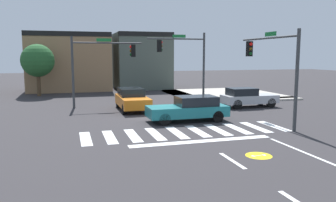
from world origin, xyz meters
name	(u,v)px	position (x,y,z in m)	size (l,w,h in m)	color
ground_plane	(164,117)	(0.00, 0.00, 0.00)	(120.00, 120.00, 0.00)	#302D30
crosswalk_near	(187,132)	(0.00, -4.50, 0.00)	(10.69, 2.81, 0.01)	silver
lane_markings	(291,175)	(1.16, -11.43, 0.00)	(6.80, 18.75, 0.01)	white
bike_detector_marking	(259,156)	(1.29, -9.23, 0.00)	(1.04, 1.04, 0.01)	yellow
curb_corner_northeast	(221,95)	(8.49, 9.42, 0.07)	(10.00, 10.60, 0.15)	#B2AA9E
storefront_row	(102,61)	(-1.98, 19.16, 3.21)	(15.71, 6.77, 6.44)	#93704C
traffic_signal_southeast	(272,59)	(5.33, -3.76, 3.70)	(0.32, 5.64, 5.23)	#383A3D
traffic_signal_northwest	(101,58)	(-3.36, 5.52, 3.66)	(5.27, 0.32, 5.29)	#383A3D
traffic_signal_northeast	(184,55)	(3.41, 5.85, 3.92)	(4.93, 0.32, 5.75)	#383A3D
car_silver	(247,97)	(7.18, 2.12, 0.75)	(4.14, 1.70, 1.47)	#B7BABF
car_teal	(190,108)	(1.09, -1.83, 0.76)	(4.75, 1.82, 1.49)	#196B70
car_orange	(132,99)	(-1.44, 3.20, 0.79)	(1.89, 4.36, 1.54)	orange
roadside_tree	(38,61)	(-8.50, 14.00, 3.38)	(3.12, 3.12, 4.96)	#4C3823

